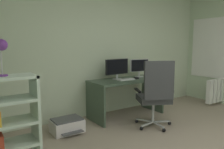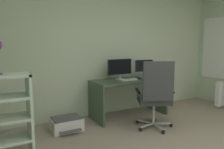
# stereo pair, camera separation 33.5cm
# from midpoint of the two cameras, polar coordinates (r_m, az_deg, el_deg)

# --- Properties ---
(wall_back) EXTENTS (5.44, 0.10, 2.59)m
(wall_back) POSITION_cam_midpoint_polar(r_m,az_deg,el_deg) (4.39, 0.16, 6.59)
(wall_back) COLOR beige
(wall_back) RESTS_ON ground
(desk) EXTENTS (1.44, 0.65, 0.72)m
(desk) POSITION_cam_midpoint_polar(r_m,az_deg,el_deg) (4.25, 6.73, -3.87)
(desk) COLOR #405241
(desk) RESTS_ON ground
(monitor_main) EXTENTS (0.53, 0.18, 0.39)m
(monitor_main) POSITION_cam_midpoint_polar(r_m,az_deg,el_deg) (4.20, 4.35, 1.80)
(monitor_main) COLOR #B2B5B7
(monitor_main) RESTS_ON desk
(monitor_secondary) EXTENTS (0.44, 0.18, 0.37)m
(monitor_secondary) POSITION_cam_midpoint_polar(r_m,az_deg,el_deg) (4.54, 10.30, 2.01)
(monitor_secondary) COLOR #B2B5B7
(monitor_secondary) RESTS_ON desk
(keyboard) EXTENTS (0.34, 0.13, 0.02)m
(keyboard) POSITION_cam_midpoint_polar(r_m,az_deg,el_deg) (4.13, 6.61, -1.37)
(keyboard) COLOR silver
(keyboard) RESTS_ON desk
(computer_mouse) EXTENTS (0.08, 0.11, 0.03)m
(computer_mouse) POSITION_cam_midpoint_polar(r_m,az_deg,el_deg) (4.28, 9.36, -1.00)
(computer_mouse) COLOR black
(computer_mouse) RESTS_ON desk
(office_chair) EXTENTS (0.68, 0.69, 1.13)m
(office_chair) POSITION_cam_midpoint_polar(r_m,az_deg,el_deg) (3.63, 13.89, -4.83)
(office_chair) COLOR #B7BABC
(office_chair) RESTS_ON ground
(printer) EXTENTS (0.48, 0.44, 0.22)m
(printer) POSITION_cam_midpoint_polar(r_m,az_deg,el_deg) (3.68, -9.10, -12.59)
(printer) COLOR silver
(printer) RESTS_ON ground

